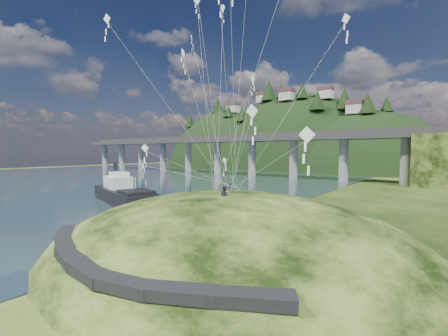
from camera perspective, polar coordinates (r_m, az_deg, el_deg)
The scene contains 10 objects.
ground at distance 32.02m, azimuth -12.60°, elevation -12.85°, with size 320.00×320.00×0.00m, color black.
water at distance 108.12m, azimuth -25.28°, elevation -1.77°, with size 240.00×240.00×0.00m, color #2C4752.
grass_hill at distance 28.72m, azimuth 1.63°, elevation -17.84°, with size 36.00×32.00×13.00m.
footpath at distance 20.14m, azimuth -20.41°, elevation -16.52°, with size 22.29×5.84×0.83m.
bridge at distance 102.88m, azimuth 8.03°, elevation 3.68°, with size 160.00×11.00×15.00m.
far_ridge at distance 157.91m, azimuth 11.75°, elevation -2.76°, with size 153.00×70.00×94.50m.
work_barge at distance 54.38m, azimuth -18.64°, elevation -4.49°, with size 19.92×10.69×6.73m.
wooden_dock at distance 39.06m, azimuth -7.16°, elevation -9.26°, with size 12.81×3.84×0.90m.
kite_flyers at distance 26.99m, azimuth 0.48°, elevation -3.14°, with size 2.61×3.98×1.81m.
kite_swarm at distance 26.54m, azimuth -1.02°, elevation 21.81°, with size 20.79×14.93×19.97m.
Camera 1 is at (23.54, -19.84, 8.82)m, focal length 24.00 mm.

